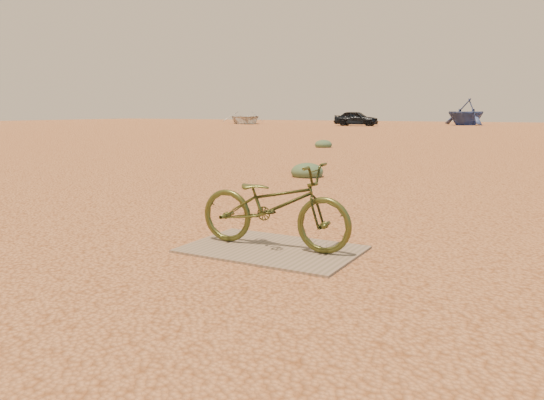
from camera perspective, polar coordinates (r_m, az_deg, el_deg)
The scene contains 8 objects.
ground at distance 5.35m, azimuth 2.54°, elevation -4.41°, with size 120.00×120.00×0.00m, color tan.
plywood_board at distance 4.99m, azimuth -0.00°, elevation -5.31°, with size 1.59×1.06×0.02m, color #846C59.
bicycle at distance 4.94m, azimuth 0.21°, elevation -0.56°, with size 0.53×1.53×0.80m, color #41461C.
car at distance 45.96m, azimuth 9.06°, elevation 8.67°, with size 1.48×3.69×1.26m, color black.
boat_near_left at distance 52.52m, azimuth -2.94°, elevation 8.84°, with size 4.10×5.75×1.19m, color beige.
boat_far_left at distance 50.39m, azimuth 20.17°, elevation 8.90°, with size 3.85×4.46×2.35m, color #35487F.
kale_a at distance 10.53m, azimuth 3.79°, elevation 2.53°, with size 0.64×0.64×0.35m, color #52714B.
kale_c at distance 19.01m, azimuth 5.54°, elevation 5.66°, with size 0.62×0.62×0.34m, color #52714B.
Camera 1 is at (2.30, -4.65, 1.30)m, focal length 35.00 mm.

